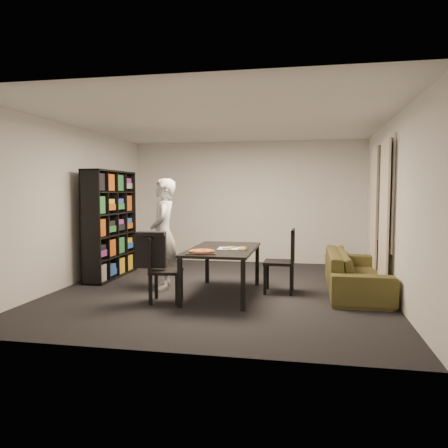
% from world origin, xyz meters
% --- Properties ---
extents(room, '(5.01, 5.51, 2.61)m').
position_xyz_m(room, '(0.00, 0.00, 1.30)').
color(room, black).
rests_on(room, ground).
extents(window_pane, '(0.02, 1.40, 1.60)m').
position_xyz_m(window_pane, '(2.48, 0.60, 1.50)').
color(window_pane, black).
rests_on(window_pane, room).
extents(window_frame, '(0.03, 1.52, 1.72)m').
position_xyz_m(window_frame, '(2.48, 0.60, 1.50)').
color(window_frame, white).
rests_on(window_frame, room).
extents(curtain_left, '(0.03, 0.70, 2.25)m').
position_xyz_m(curtain_left, '(2.40, 0.08, 1.15)').
color(curtain_left, beige).
rests_on(curtain_left, room).
extents(curtain_right, '(0.03, 0.70, 2.25)m').
position_xyz_m(curtain_right, '(2.40, 1.12, 1.15)').
color(curtain_right, beige).
rests_on(curtain_right, room).
extents(bookshelf, '(0.35, 1.50, 1.90)m').
position_xyz_m(bookshelf, '(-2.16, 0.60, 0.95)').
color(bookshelf, black).
rests_on(bookshelf, room).
extents(dining_table, '(0.93, 1.68, 0.70)m').
position_xyz_m(dining_table, '(0.08, -0.38, 0.64)').
color(dining_table, black).
rests_on(dining_table, room).
extents(chair_left, '(0.47, 0.47, 0.91)m').
position_xyz_m(chair_left, '(-0.70, -0.94, 0.52)').
color(chair_left, black).
rests_on(chair_left, room).
extents(chair_right, '(0.45, 0.45, 0.97)m').
position_xyz_m(chair_right, '(0.98, -0.05, 0.55)').
color(chair_right, black).
rests_on(chair_right, room).
extents(draped_jacket, '(0.43, 0.23, 0.50)m').
position_xyz_m(draped_jacket, '(-0.82, -0.95, 0.75)').
color(draped_jacket, black).
rests_on(draped_jacket, chair_left).
extents(person, '(0.57, 0.72, 1.73)m').
position_xyz_m(person, '(-0.93, -0.10, 0.87)').
color(person, silver).
rests_on(person, room).
extents(baking_tray, '(0.45, 0.39, 0.01)m').
position_xyz_m(baking_tray, '(-0.10, -0.96, 0.71)').
color(baking_tray, black).
rests_on(baking_tray, dining_table).
extents(pepperoni_pizza, '(0.35, 0.35, 0.03)m').
position_xyz_m(pepperoni_pizza, '(-0.10, -0.95, 0.73)').
color(pepperoni_pizza, '#A1542E').
rests_on(pepperoni_pizza, dining_table).
extents(kitchen_towel, '(0.42, 0.32, 0.01)m').
position_xyz_m(kitchen_towel, '(0.22, -0.43, 0.70)').
color(kitchen_towel, silver).
rests_on(kitchen_towel, dining_table).
extents(pizza_slices, '(0.44, 0.40, 0.01)m').
position_xyz_m(pizza_slices, '(0.28, -0.43, 0.72)').
color(pizza_slices, '#D38A42').
rests_on(pizza_slices, dining_table).
extents(sofa, '(0.84, 2.14, 0.63)m').
position_xyz_m(sofa, '(2.04, 0.19, 0.31)').
color(sofa, '#45461C').
rests_on(sofa, room).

